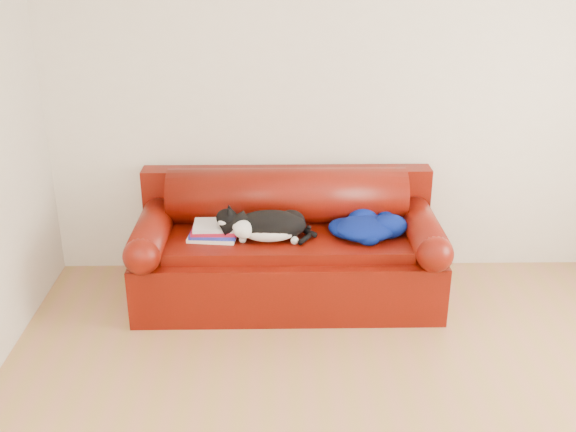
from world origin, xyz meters
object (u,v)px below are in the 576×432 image
(book_stack, at_px, (215,230))
(blanket, at_px, (367,226))
(sofa_base, at_px, (288,267))
(cat, at_px, (269,227))

(book_stack, relative_size, blanket, 0.57)
(sofa_base, relative_size, cat, 2.94)
(sofa_base, distance_m, blanket, 0.64)
(cat, xyz_separation_m, blanket, (0.67, 0.06, -0.03))
(sofa_base, distance_m, book_stack, 0.59)
(book_stack, distance_m, blanket, 1.05)
(sofa_base, bearing_deg, blanket, -5.52)
(sofa_base, xyz_separation_m, blanket, (0.55, -0.05, 0.33))
(sofa_base, relative_size, book_stack, 5.97)
(sofa_base, distance_m, cat, 0.40)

